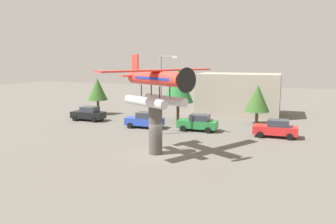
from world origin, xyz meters
The scene contains 12 objects.
ground_plane centered at (0.00, 0.00, 0.00)m, with size 140.00×140.00×0.00m, color #605B54.
display_pedestal centered at (0.00, 0.00, 1.98)m, with size 1.10×1.10×3.97m, color #4C4742.
floatplane_monument centered at (0.11, -0.07, 5.64)m, with size 7.03×9.47×4.00m.
car_near_black centered at (-13.35, 10.97, 0.88)m, with size 4.20×2.02×1.76m.
car_mid_blue centered at (-4.95, 9.23, 0.88)m, with size 4.20×2.02×1.76m.
car_far_green centered at (1.02, 9.69, 0.88)m, with size 4.20×2.02×1.76m.
car_distant_red centered at (8.97, 9.34, 0.88)m, with size 4.20×2.02×1.76m.
streetlight_primary centered at (-1.93, 6.86, 4.60)m, with size 1.84×0.28×7.94m.
storefront_building centered at (3.57, 22.00, 2.82)m, with size 10.93×6.50×5.65m, color #9E9384.
tree_west centered at (-14.72, 15.49, 3.50)m, with size 2.70×2.70×5.03m.
tree_east centered at (-2.67, 14.14, 4.46)m, with size 3.76×3.76×6.57m.
tree_center_back centered at (6.60, 15.72, 3.07)m, with size 2.85×2.85×4.67m.
Camera 1 is at (9.75, -24.41, 7.58)m, focal length 35.76 mm.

